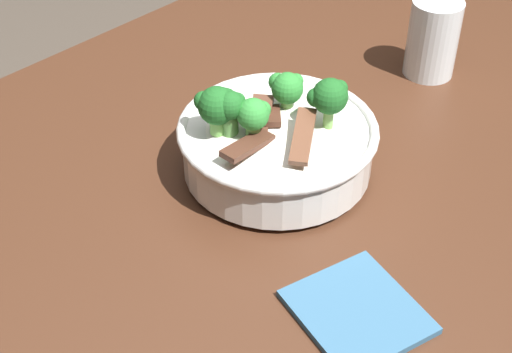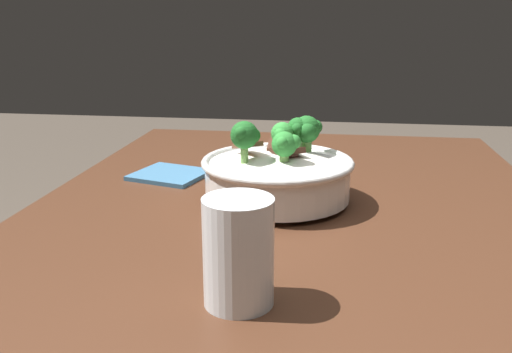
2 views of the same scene
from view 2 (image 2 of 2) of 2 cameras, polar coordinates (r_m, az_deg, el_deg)
The scene contains 4 objects.
dining_table at distance 0.80m, azimuth 3.10°, elevation -11.86°, with size 1.36×0.83×0.77m.
rice_bowl at distance 0.88m, azimuth 2.29°, elevation 0.52°, with size 0.24×0.24×0.14m.
drinking_glass at distance 0.57m, azimuth -1.83°, elevation -8.53°, with size 0.07×0.07×0.12m.
folded_napkin at distance 1.04m, azimuth -8.92°, elevation 0.19°, with size 0.12×0.13×0.01m, color #386689.
Camera 2 is at (0.71, 0.06, 1.06)m, focal length 38.50 mm.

